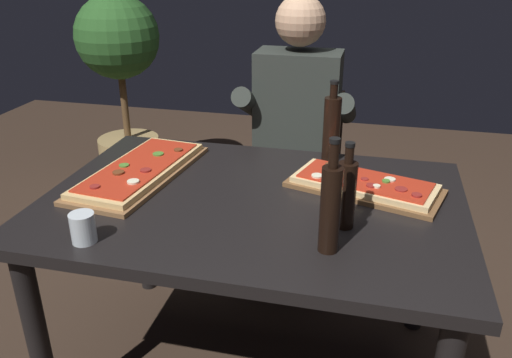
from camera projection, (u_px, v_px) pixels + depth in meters
name	position (u px, v px, depth m)	size (l,w,h in m)	color
dining_table	(253.00, 223.00, 1.78)	(1.40, 0.96, 0.74)	black
pizza_rectangular_front	(364.00, 185.00, 1.79)	(0.56, 0.37, 0.05)	brown
pizza_rectangular_left	(140.00, 171.00, 1.90)	(0.33, 0.65, 0.05)	brown
wine_bottle_dark	(346.00, 193.00, 1.52)	(0.06, 0.06, 0.27)	black
oil_bottle_amber	(332.00, 127.00, 2.00)	(0.07, 0.07, 0.32)	black
vinegar_bottle_green	(330.00, 207.00, 1.39)	(0.06, 0.06, 0.33)	black
tumbler_near_camera	(83.00, 228.00, 1.47)	(0.07, 0.07, 0.09)	silver
diner_chair	(298.00, 170.00, 2.60)	(0.44, 0.44, 0.87)	black
seated_diner	(295.00, 129.00, 2.38)	(0.53, 0.41, 1.33)	#23232D
potted_plant_corner	(121.00, 76.00, 3.26)	(0.51, 0.51, 1.26)	tan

